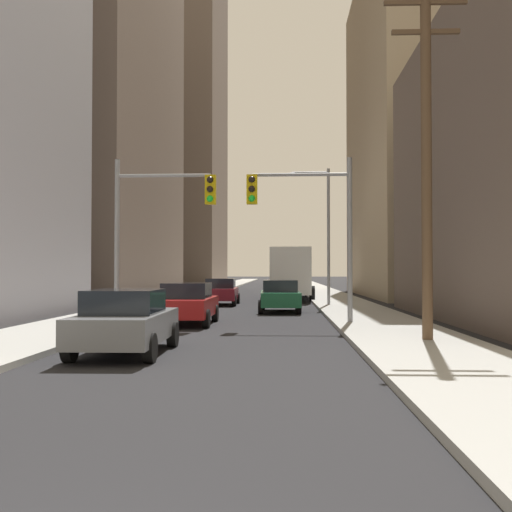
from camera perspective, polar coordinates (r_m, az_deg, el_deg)
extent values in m
cube|color=#9E9E99|center=(53.21, -5.14, -3.43)|extent=(3.39, 160.00, 0.15)
cube|color=#9E9E99|center=(52.85, 6.30, -3.44)|extent=(3.39, 160.00, 0.15)
cube|color=silver|center=(41.47, 3.50, -1.42)|extent=(2.95, 11.59, 2.90)
cube|color=black|center=(41.47, 1.76, -0.70)|extent=(0.43, 10.57, 0.80)
cube|color=red|center=(41.47, 1.75, -2.22)|extent=(0.43, 10.57, 0.28)
cylinder|color=black|center=(45.51, 1.93, -3.24)|extent=(0.32, 1.00, 1.00)
cylinder|color=black|center=(45.55, 4.89, -3.24)|extent=(0.32, 1.00, 1.00)
cylinder|color=black|center=(38.27, 1.82, -3.59)|extent=(0.32, 1.00, 1.00)
cylinder|color=black|center=(38.32, 5.34, -3.59)|extent=(0.32, 1.00, 1.00)
cube|color=slate|center=(14.55, -12.22, -6.57)|extent=(1.85, 4.22, 0.65)
cube|color=black|center=(14.36, -12.36, -4.23)|extent=(1.61, 1.92, 0.55)
cylinder|color=black|center=(16.10, -14.00, -7.22)|extent=(0.22, 0.64, 0.64)
cylinder|color=black|center=(15.70, -7.89, -7.39)|extent=(0.22, 0.64, 0.64)
cylinder|color=black|center=(13.56, -17.26, -8.30)|extent=(0.22, 0.64, 0.64)
cylinder|color=black|center=(13.08, -10.04, -8.59)|extent=(0.22, 0.64, 0.64)
cube|color=maroon|center=(22.12, -6.52, -4.81)|extent=(1.83, 4.21, 0.65)
cube|color=black|center=(21.94, -6.58, -3.27)|extent=(1.60, 1.91, 0.55)
cylinder|color=black|center=(23.61, -8.09, -5.38)|extent=(0.22, 0.64, 0.64)
cylinder|color=black|center=(23.35, -3.90, -5.43)|extent=(0.22, 0.64, 0.64)
cylinder|color=black|center=(20.98, -9.45, -5.88)|extent=(0.22, 0.64, 0.64)
cylinder|color=black|center=(20.69, -4.73, -5.95)|extent=(0.22, 0.64, 0.64)
cube|color=#195938|center=(28.54, 2.28, -4.05)|extent=(1.94, 4.26, 0.65)
cube|color=black|center=(28.37, 2.28, -2.85)|extent=(1.65, 1.95, 0.55)
cylinder|color=black|center=(29.91, 0.63, -4.55)|extent=(0.22, 0.64, 0.64)
cylinder|color=black|center=(29.91, 3.95, -4.55)|extent=(0.22, 0.64, 0.64)
cylinder|color=black|center=(27.23, 0.44, -4.86)|extent=(0.22, 0.64, 0.64)
cylinder|color=black|center=(27.22, 4.09, -4.86)|extent=(0.22, 0.64, 0.64)
cube|color=maroon|center=(34.51, -3.34, -3.59)|extent=(1.89, 4.24, 0.65)
cube|color=black|center=(34.35, -3.36, -2.60)|extent=(1.63, 1.93, 0.55)
cylinder|color=black|center=(35.96, -4.50, -4.02)|extent=(0.22, 0.64, 0.64)
cylinder|color=black|center=(35.79, -1.74, -4.03)|extent=(0.22, 0.64, 0.64)
cylinder|color=black|center=(33.29, -5.06, -4.23)|extent=(0.22, 0.64, 0.64)
cylinder|color=black|center=(33.11, -2.09, -4.25)|extent=(0.22, 0.64, 0.64)
cylinder|color=gray|center=(22.28, -13.05, 1.30)|extent=(0.18, 0.18, 6.00)
cylinder|color=gray|center=(22.13, -8.74, 7.55)|extent=(3.40, 0.12, 0.12)
cube|color=gold|center=(21.79, -4.33, 6.28)|extent=(0.38, 0.30, 1.05)
sphere|color=black|center=(21.67, -4.39, 7.23)|extent=(0.24, 0.24, 0.24)
sphere|color=black|center=(21.62, -4.39, 6.34)|extent=(0.24, 0.24, 0.24)
sphere|color=#19D833|center=(21.58, -4.39, 5.45)|extent=(0.24, 0.24, 0.24)
cylinder|color=gray|center=(21.60, 8.89, 1.37)|extent=(0.18, 0.18, 6.00)
cylinder|color=gray|center=(21.72, 4.25, 7.70)|extent=(3.48, 0.12, 0.12)
cube|color=gold|center=(21.66, -0.38, 6.32)|extent=(0.38, 0.30, 1.05)
sphere|color=black|center=(21.54, -0.41, 7.28)|extent=(0.24, 0.24, 0.24)
sphere|color=black|center=(21.50, -0.41, 6.38)|extent=(0.24, 0.24, 0.24)
sphere|color=#19D833|center=(21.45, -0.41, 5.48)|extent=(0.24, 0.24, 0.24)
cylinder|color=brown|center=(16.77, 15.86, 8.64)|extent=(0.28, 0.28, 9.74)
cube|color=brown|center=(18.01, 15.77, 22.15)|extent=(2.20, 0.12, 0.12)
cube|color=brown|center=(17.71, 15.78, 19.77)|extent=(1.80, 0.12, 0.12)
cylinder|color=gray|center=(32.69, 6.89, 1.74)|extent=(0.16, 0.16, 7.50)
cylinder|color=gray|center=(33.01, 5.17, 7.91)|extent=(1.95, 0.10, 0.10)
ellipsoid|color=#4C4C51|center=(32.97, 3.47, 7.74)|extent=(0.56, 0.32, 0.20)
cube|color=#66564C|center=(56.09, -21.34, 15.07)|extent=(23.27, 25.18, 35.55)
cube|color=#66564C|center=(96.12, -11.37, 16.08)|extent=(25.93, 22.23, 61.59)
cube|color=tan|center=(50.95, 19.03, 11.36)|extent=(15.80, 22.64, 26.31)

